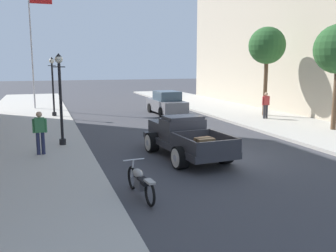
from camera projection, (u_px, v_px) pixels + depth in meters
ground_plane at (214, 156)px, 14.47m from camera, size 140.00×140.00×0.00m
sidewalk_left at (14, 171)px, 12.15m from camera, size 5.50×64.00×0.15m
hotrod_truck_gunmetal at (183, 137)px, 14.38m from camera, size 2.44×5.03×1.58m
motorcycle_parked at (140, 181)px, 9.96m from camera, size 0.62×2.12×0.93m
car_background_grey at (166, 103)px, 26.39m from camera, size 1.94×4.34×1.65m
pedestrian_sidewalk_left at (40, 130)px, 13.99m from camera, size 0.53×0.22×1.65m
pedestrian_sidewalk_right at (266, 104)px, 23.25m from camera, size 0.53×0.22×1.65m
street_lamp_near at (60, 92)px, 15.49m from camera, size 0.50×0.32×3.85m
street_lamp_far at (53, 82)px, 24.20m from camera, size 0.50×0.32×3.85m
flagpole at (34, 34)px, 27.87m from camera, size 1.74×0.16×9.16m
street_tree_second at (267, 46)px, 24.07m from camera, size 2.40×2.40×5.79m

